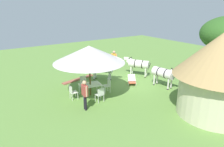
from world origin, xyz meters
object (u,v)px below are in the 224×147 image
at_px(zebra_nearest_camera, 138,64).
at_px(zebra_by_umbrella, 103,68).
at_px(shade_umbrella, 89,54).
at_px(standing_watcher, 114,58).
at_px(patio_chair_west_end, 100,94).
at_px(patio_chair_near_hut, 72,91).
at_px(patio_chair_near_lawn, 108,85).
at_px(zebra_toward_hut, 164,73).
at_px(guest_beside_umbrella, 85,92).
at_px(striped_lounge_chair, 132,81).
at_px(patio_chair_east_end, 84,82).
at_px(patio_dining_table, 90,86).
at_px(thatched_hut, 220,71).

height_order(zebra_nearest_camera, zebra_by_umbrella, zebra_nearest_camera).
bearing_deg(shade_umbrella, standing_watcher, -139.93).
height_order(patio_chair_west_end, patio_chair_near_hut, same).
relative_size(patio_chair_near_lawn, zebra_nearest_camera, 0.45).
distance_m(zebra_nearest_camera, zebra_toward_hut, 2.83).
bearing_deg(zebra_nearest_camera, zebra_by_umbrella, 134.15).
height_order(standing_watcher, zebra_by_umbrella, standing_watcher).
relative_size(shade_umbrella, standing_watcher, 2.54).
relative_size(patio_chair_near_hut, guest_beside_umbrella, 0.53).
height_order(patio_chair_west_end, striped_lounge_chair, patio_chair_west_end).
distance_m(patio_chair_west_end, standing_watcher, 6.54).
bearing_deg(guest_beside_umbrella, zebra_nearest_camera, 119.18).
height_order(patio_chair_east_end, patio_chair_near_hut, same).
distance_m(patio_chair_east_end, zebra_toward_hut, 5.55).
relative_size(patio_chair_west_end, guest_beside_umbrella, 0.53).
relative_size(patio_chair_near_hut, zebra_nearest_camera, 0.45).
xyz_separation_m(patio_chair_near_lawn, zebra_by_umbrella, (-0.99, -2.18, 0.42)).
height_order(patio_dining_table, standing_watcher, standing_watcher).
xyz_separation_m(patio_dining_table, guest_beside_umbrella, (1.17, 1.56, 0.37)).
xyz_separation_m(patio_chair_east_end, patio_chair_near_hut, (1.33, 1.11, 0.00)).
distance_m(patio_chair_near_lawn, patio_chair_east_end, 1.73).
bearing_deg(standing_watcher, patio_chair_west_end, 112.69).
xyz_separation_m(zebra_by_umbrella, zebra_toward_hut, (-2.74, 3.58, 0.05)).
height_order(shade_umbrella, patio_chair_east_end, shade_umbrella).
relative_size(standing_watcher, zebra_toward_hut, 0.77).
bearing_deg(striped_lounge_chair, patio_chair_east_end, 11.56).
relative_size(patio_dining_table, standing_watcher, 0.85).
relative_size(shade_umbrella, zebra_by_umbrella, 2.36).
xyz_separation_m(shade_umbrella, zebra_by_umbrella, (-2.17, -1.99, -1.75)).
height_order(standing_watcher, zebra_nearest_camera, standing_watcher).
bearing_deg(patio_chair_west_end, guest_beside_umbrella, -163.12).
xyz_separation_m(patio_chair_west_end, guest_beside_umbrella, (1.18, 0.36, 0.51)).
xyz_separation_m(shade_umbrella, zebra_nearest_camera, (-5.04, -1.24, -1.71)).
xyz_separation_m(patio_chair_west_end, patio_chair_near_lawn, (-1.18, -1.01, 0.00)).
bearing_deg(patio_chair_east_end, patio_chair_near_hut, 46.30).
distance_m(thatched_hut, shade_umbrella, 7.18).
xyz_separation_m(patio_chair_near_lawn, patio_chair_east_end, (1.05, -1.38, 0.00)).
bearing_deg(striped_lounge_chair, thatched_hut, 130.42).
relative_size(thatched_hut, zebra_nearest_camera, 2.30).
distance_m(patio_chair_east_end, standing_watcher, 4.91).
bearing_deg(thatched_hut, patio_chair_near_hut, -47.14).
xyz_separation_m(patio_chair_east_end, standing_watcher, (-4.22, -2.47, 0.51)).
height_order(patio_chair_near_lawn, zebra_by_umbrella, zebra_by_umbrella).
xyz_separation_m(guest_beside_umbrella, zebra_nearest_camera, (-6.21, -2.80, -0.05)).
relative_size(zebra_by_umbrella, zebra_toward_hut, 0.83).
xyz_separation_m(patio_chair_near_lawn, patio_chair_near_hut, (2.38, -0.27, 0.00)).
xyz_separation_m(thatched_hut, guest_beside_umbrella, (5.42, -4.22, -1.38)).
relative_size(thatched_hut, patio_dining_table, 3.15).
relative_size(thatched_hut, zebra_by_umbrella, 2.48).
xyz_separation_m(shade_umbrella, patio_chair_west_end, (-0.01, 1.20, -2.17)).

